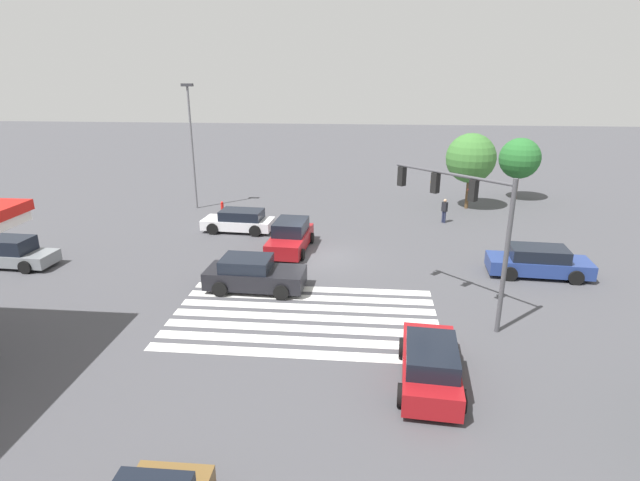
{
  "coord_description": "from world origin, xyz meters",
  "views": [
    {
      "loc": [
        2.38,
        -25.66,
        9.63
      ],
      "look_at": [
        0.0,
        0.0,
        0.95
      ],
      "focal_mm": 28.0,
      "sensor_mm": 36.0,
      "label": 1
    }
  ],
  "objects_px": {
    "car_4": "(290,237)",
    "street_light_pole_a": "(191,137)",
    "car_1": "(239,221)",
    "pedestrian": "(444,210)",
    "car_2": "(430,364)",
    "traffic_signal_mast": "(465,211)",
    "car_5": "(254,274)",
    "tree_corner_a": "(520,158)",
    "tree_corner_b": "(471,158)",
    "car_6": "(9,253)",
    "fire_hydrant": "(222,207)",
    "car_0": "(538,262)"
  },
  "relations": [
    {
      "from": "tree_corner_a",
      "to": "car_5",
      "type": "bearing_deg",
      "value": -131.6
    },
    {
      "from": "tree_corner_b",
      "to": "car_2",
      "type": "bearing_deg",
      "value": -103.09
    },
    {
      "from": "street_light_pole_a",
      "to": "tree_corner_b",
      "type": "distance_m",
      "value": 20.27
    },
    {
      "from": "tree_corner_a",
      "to": "car_6",
      "type": "bearing_deg",
      "value": -150.13
    },
    {
      "from": "street_light_pole_a",
      "to": "tree_corner_a",
      "type": "distance_m",
      "value": 25.13
    },
    {
      "from": "car_0",
      "to": "pedestrian",
      "type": "distance_m",
      "value": 9.59
    },
    {
      "from": "street_light_pole_a",
      "to": "tree_corner_a",
      "type": "relative_size",
      "value": 1.84
    },
    {
      "from": "car_0",
      "to": "car_4",
      "type": "distance_m",
      "value": 13.12
    },
    {
      "from": "tree_corner_b",
      "to": "fire_hydrant",
      "type": "relative_size",
      "value": 6.46
    },
    {
      "from": "car_6",
      "to": "car_4",
      "type": "bearing_deg",
      "value": 18.08
    },
    {
      "from": "street_light_pole_a",
      "to": "car_2",
      "type": "bearing_deg",
      "value": -54.86
    },
    {
      "from": "car_4",
      "to": "street_light_pole_a",
      "type": "height_order",
      "value": "street_light_pole_a"
    },
    {
      "from": "car_6",
      "to": "tree_corner_a",
      "type": "relative_size",
      "value": 0.96
    },
    {
      "from": "car_4",
      "to": "pedestrian",
      "type": "height_order",
      "value": "car_4"
    },
    {
      "from": "pedestrian",
      "to": "tree_corner_a",
      "type": "distance_m",
      "value": 10.11
    },
    {
      "from": "car_6",
      "to": "pedestrian",
      "type": "distance_m",
      "value": 25.87
    },
    {
      "from": "car_5",
      "to": "tree_corner_b",
      "type": "distance_m",
      "value": 20.59
    },
    {
      "from": "car_1",
      "to": "car_2",
      "type": "bearing_deg",
      "value": 126.89
    },
    {
      "from": "fire_hydrant",
      "to": "car_2",
      "type": "bearing_deg",
      "value": -57.77
    },
    {
      "from": "traffic_signal_mast",
      "to": "car_0",
      "type": "distance_m",
      "value": 7.68
    },
    {
      "from": "car_0",
      "to": "car_2",
      "type": "xyz_separation_m",
      "value": [
        -6.43,
        -9.83,
        0.02
      ]
    },
    {
      "from": "street_light_pole_a",
      "to": "traffic_signal_mast",
      "type": "bearing_deg",
      "value": -43.98
    },
    {
      "from": "car_0",
      "to": "tree_corner_b",
      "type": "height_order",
      "value": "tree_corner_b"
    },
    {
      "from": "car_6",
      "to": "pedestrian",
      "type": "relative_size",
      "value": 2.85
    },
    {
      "from": "traffic_signal_mast",
      "to": "pedestrian",
      "type": "height_order",
      "value": "traffic_signal_mast"
    },
    {
      "from": "car_1",
      "to": "pedestrian",
      "type": "xyz_separation_m",
      "value": [
        13.29,
        3.14,
        0.23
      ]
    },
    {
      "from": "car_2",
      "to": "car_5",
      "type": "relative_size",
      "value": 0.99
    },
    {
      "from": "traffic_signal_mast",
      "to": "car_4",
      "type": "relative_size",
      "value": 1.28
    },
    {
      "from": "car_2",
      "to": "fire_hydrant",
      "type": "distance_m",
      "value": 23.46
    },
    {
      "from": "car_2",
      "to": "car_1",
      "type": "bearing_deg",
      "value": 37.42
    },
    {
      "from": "traffic_signal_mast",
      "to": "car_4",
      "type": "distance_m",
      "value": 11.53
    },
    {
      "from": "car_5",
      "to": "tree_corner_a",
      "type": "xyz_separation_m",
      "value": [
        17.04,
        19.2,
        2.54
      ]
    },
    {
      "from": "traffic_signal_mast",
      "to": "car_1",
      "type": "bearing_deg",
      "value": 3.41
    },
    {
      "from": "car_4",
      "to": "car_5",
      "type": "bearing_deg",
      "value": -5.15
    },
    {
      "from": "tree_corner_a",
      "to": "car_4",
      "type": "bearing_deg",
      "value": -139.88
    },
    {
      "from": "car_1",
      "to": "fire_hydrant",
      "type": "xyz_separation_m",
      "value": [
        -2.31,
        4.16,
        -0.26
      ]
    },
    {
      "from": "traffic_signal_mast",
      "to": "tree_corner_a",
      "type": "xyz_separation_m",
      "value": [
        8.06,
        20.93,
        -1.22
      ]
    },
    {
      "from": "pedestrian",
      "to": "car_4",
      "type": "bearing_deg",
      "value": -9.93
    },
    {
      "from": "traffic_signal_mast",
      "to": "fire_hydrant",
      "type": "relative_size",
      "value": 7.07
    },
    {
      "from": "car_6",
      "to": "pedestrian",
      "type": "xyz_separation_m",
      "value": [
        23.77,
        10.21,
        0.18
      ]
    },
    {
      "from": "traffic_signal_mast",
      "to": "car_5",
      "type": "height_order",
      "value": "traffic_signal_mast"
    },
    {
      "from": "car_5",
      "to": "car_0",
      "type": "bearing_deg",
      "value": 14.29
    },
    {
      "from": "tree_corner_a",
      "to": "tree_corner_b",
      "type": "height_order",
      "value": "tree_corner_b"
    },
    {
      "from": "fire_hydrant",
      "to": "tree_corner_b",
      "type": "bearing_deg",
      "value": 9.59
    },
    {
      "from": "car_6",
      "to": "tree_corner_b",
      "type": "distance_m",
      "value": 29.8
    },
    {
      "from": "car_2",
      "to": "tree_corner_b",
      "type": "distance_m",
      "value": 23.65
    },
    {
      "from": "car_2",
      "to": "traffic_signal_mast",
      "type": "bearing_deg",
      "value": -13.55
    },
    {
      "from": "car_2",
      "to": "street_light_pole_a",
      "type": "xyz_separation_m",
      "value": [
        -14.81,
        21.05,
        4.55
      ]
    },
    {
      "from": "car_5",
      "to": "car_6",
      "type": "relative_size",
      "value": 0.99
    },
    {
      "from": "pedestrian",
      "to": "tree_corner_b",
      "type": "relative_size",
      "value": 0.3
    }
  ]
}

